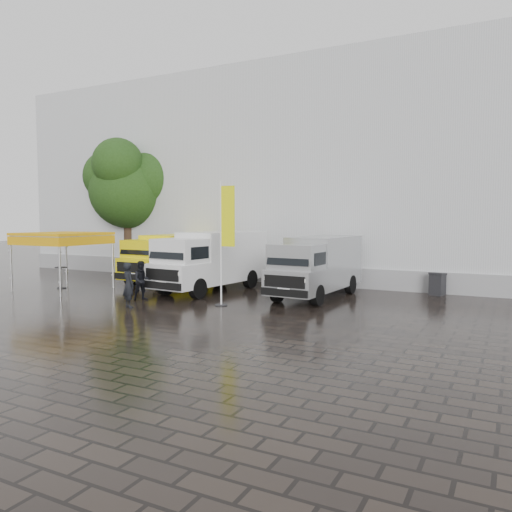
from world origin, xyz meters
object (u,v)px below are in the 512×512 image
Objects in this scene: person_front at (129,285)px; cocktail_table at (61,278)px; van_yellow at (168,259)px; person_tent at (142,281)px; wheelie_bin at (437,284)px; canopy_tent at (62,236)px; flagpole at (225,237)px; van_white at (210,262)px; van_silver at (317,267)px.

cocktail_table is at bearing 2.34° from person_front.
van_yellow is 5.50m from person_tent.
cocktail_table is 7.17m from person_front.
person_tent is (-11.03, -7.23, 0.32)m from wheelie_bin.
cocktail_table is (-0.53, 0.37, -2.11)m from canopy_tent.
cocktail_table is at bearing 144.94° from canopy_tent.
flagpole is at bearing -3.00° from cocktail_table.
person_tent is at bearing -103.39° from van_white.
van_yellow is 3.88m from van_white.
canopy_tent is 9.32m from flagpole.
canopy_tent reaches higher than person_front.
canopy_tent is (-3.06, -4.38, 1.34)m from van_yellow.
flagpole is (6.26, -4.53, 1.47)m from van_yellow.
canopy_tent is 0.70× the size of flagpole.
person_front is at bearing -21.10° from cocktail_table.
canopy_tent is 17.89m from wheelie_bin.
person_front is at bearing -131.52° from van_silver.
canopy_tent is 5.76m from person_tent.
person_front is (-10.31, -8.88, 0.38)m from wheelie_bin.
canopy_tent is at bearing -150.42° from van_white.
cocktail_table is at bearing 115.08° from person_tent.
van_silver is (5.15, 0.59, -0.08)m from van_white.
van_yellow is at bearing 177.48° from van_silver.
flagpole is at bearing -43.40° from van_white.
van_yellow is 3.36× the size of person_tent.
canopy_tent is (-6.65, -2.94, 1.22)m from van_white.
flagpole is 2.96× the size of person_tent.
van_white is 6.12× the size of cocktail_table.
canopy_tent reaches higher than van_yellow.
van_white is at bearing -170.40° from van_silver.
van_silver is 7.58m from person_tent.
van_yellow reaches higher than person_tent.
person_front is at bearing -89.76° from van_white.
van_yellow is at bearing -154.02° from wheelie_bin.
van_white is 7.38m from canopy_tent.
person_front is (-0.50, -5.15, -0.52)m from van_white.
van_yellow is at bearing -41.39° from person_front.
van_silver is at bearing 14.37° from cocktail_table.
canopy_tent is (-11.80, -3.53, 1.31)m from van_silver.
cocktail_table is 6.05m from person_tent.
van_white is at bearing 130.82° from flagpole.
flagpole is at bearing -123.44° from person_front.
van_white reaches higher than cocktail_table.
van_yellow is at bearing 144.13° from flagpole.
cocktail_table is 1.04× the size of wheelie_bin.
wheelie_bin is at bearing 22.06° from canopy_tent.
cocktail_table is 0.64× the size of person_tent.
van_yellow is 0.86× the size of van_white.
flagpole reaches higher than van_silver.
person_tent is at bearing -43.07° from person_front.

